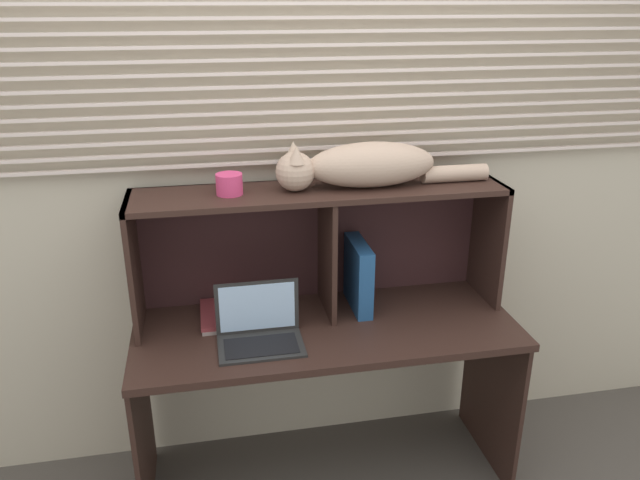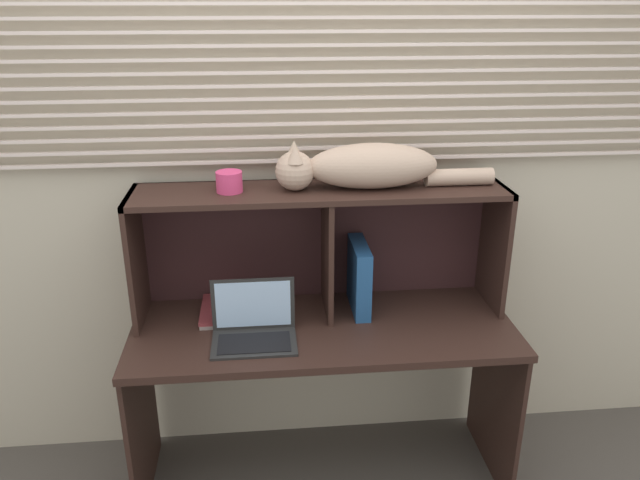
{
  "view_description": "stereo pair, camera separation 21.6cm",
  "coord_description": "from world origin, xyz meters",
  "px_view_note": "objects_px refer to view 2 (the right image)",
  "views": [
    {
      "loc": [
        -0.43,
        -1.87,
        1.94
      ],
      "look_at": [
        0.0,
        0.35,
        1.04
      ],
      "focal_mm": 34.81,
      "sensor_mm": 36.0,
      "label": 1
    },
    {
      "loc": [
        -0.22,
        -1.9,
        1.94
      ],
      "look_at": [
        0.0,
        0.35,
        1.04
      ],
      "focal_mm": 34.81,
      "sensor_mm": 36.0,
      "label": 2
    }
  ],
  "objects_px": {
    "laptop": "(254,327)",
    "binder_upright": "(359,277)",
    "small_basket": "(229,182)",
    "cat": "(363,167)",
    "book_stack": "(224,310)"
  },
  "relations": [
    {
      "from": "laptop",
      "to": "binder_upright",
      "type": "xyz_separation_m",
      "value": [
        0.43,
        0.21,
        0.09
      ]
    },
    {
      "from": "binder_upright",
      "to": "small_basket",
      "type": "bearing_deg",
      "value": 180.0
    },
    {
      "from": "cat",
      "to": "laptop",
      "type": "height_order",
      "value": "cat"
    },
    {
      "from": "binder_upright",
      "to": "small_basket",
      "type": "relative_size",
      "value": 2.88
    },
    {
      "from": "cat",
      "to": "small_basket",
      "type": "height_order",
      "value": "cat"
    },
    {
      "from": "cat",
      "to": "small_basket",
      "type": "distance_m",
      "value": 0.51
    },
    {
      "from": "laptop",
      "to": "cat",
      "type": "bearing_deg",
      "value": 25.48
    },
    {
      "from": "book_stack",
      "to": "small_basket",
      "type": "bearing_deg",
      "value": -4.43
    },
    {
      "from": "cat",
      "to": "laptop",
      "type": "relative_size",
      "value": 2.68
    },
    {
      "from": "cat",
      "to": "binder_upright",
      "type": "relative_size",
      "value": 2.97
    },
    {
      "from": "cat",
      "to": "small_basket",
      "type": "bearing_deg",
      "value": 180.0
    },
    {
      "from": "book_stack",
      "to": "laptop",
      "type": "bearing_deg",
      "value": -60.06
    },
    {
      "from": "small_basket",
      "to": "laptop",
      "type": "bearing_deg",
      "value": -70.82
    },
    {
      "from": "cat",
      "to": "book_stack",
      "type": "height_order",
      "value": "cat"
    },
    {
      "from": "book_stack",
      "to": "small_basket",
      "type": "relative_size",
      "value": 2.62
    }
  ]
}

